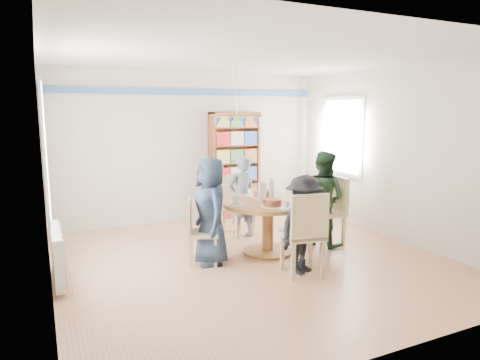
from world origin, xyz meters
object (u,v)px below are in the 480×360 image
radiator (57,254)px  person_far (242,197)px  person_right (323,198)px  chair_near (305,231)px  chair_far (235,202)px  bookshelf (235,166)px  chair_right (332,207)px  chair_left (198,228)px  dining_table (268,215)px  person_left (211,211)px  person_near (304,225)px

radiator → person_far: bearing=15.3°
person_right → chair_near: bearing=114.6°
chair_far → bookshelf: size_ratio=0.49×
chair_right → chair_left: bearing=178.8°
person_right → person_far: size_ratio=1.08×
chair_near → person_right: 1.38m
dining_table → chair_right: bearing=-2.7°
person_left → person_near: size_ratio=1.15×
chair_left → chair_near: bearing=-43.7°
chair_far → person_left: person_left is taller
chair_far → radiator: bearing=-160.4°
person_near → dining_table: bearing=71.9°
person_near → radiator: bearing=140.8°
person_far → person_near: 1.71m
chair_near → person_right: person_right is taller
chair_right → chair_near: size_ratio=0.98×
chair_near → person_far: size_ratio=0.80×
chair_left → person_far: size_ratio=0.67×
chair_far → dining_table: bearing=-88.8°
chair_right → chair_near: bearing=-139.7°
person_near → chair_near: bearing=-134.7°
dining_table → person_left: size_ratio=0.91×
radiator → person_far: person_far is taller
bookshelf → chair_left: bearing=-125.2°
person_right → chair_right: bearing=-129.6°
person_right → radiator: bearing=67.5°
radiator → chair_far: bearing=19.6°
person_near → bookshelf: size_ratio=0.62×
chair_left → chair_far: 1.49m
person_left → bookshelf: (1.34, 2.18, 0.26)m
dining_table → chair_far: bearing=91.2°
radiator → chair_near: size_ratio=0.95×
chair_near → person_left: person_left is taller
chair_left → person_right: person_right is taller
chair_left → chair_far: size_ratio=0.91×
chair_right → dining_table: bearing=177.3°
dining_table → chair_far: (-0.02, 1.08, -0.02)m
radiator → bookshelf: bookshelf is taller
person_far → chair_right: bearing=136.0°
person_right → person_near: person_right is taller
chair_left → person_near: person_near is taller
chair_far → bookshelf: bearing=65.6°
person_left → chair_near: bearing=45.4°
chair_far → person_near: 1.93m
radiator → dining_table: (2.76, -0.10, 0.21)m
chair_right → chair_far: (-1.10, 1.13, -0.03)m
bookshelf → chair_right: bearing=-74.3°
chair_far → person_right: person_right is taller
dining_table → person_far: size_ratio=0.99×
dining_table → person_far: (-0.00, 0.86, 0.10)m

